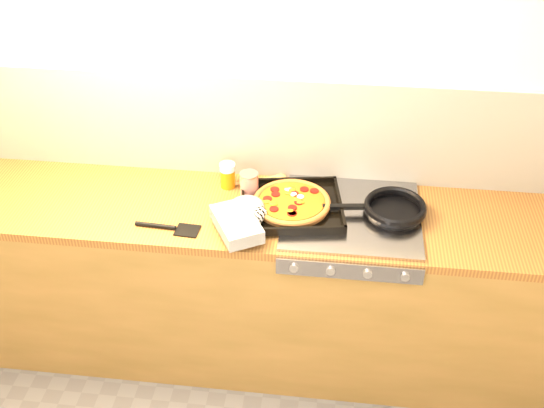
# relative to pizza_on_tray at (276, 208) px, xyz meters

# --- Properties ---
(room_shell) EXTENTS (3.20, 3.20, 3.20)m
(room_shell) POSITION_rel_pizza_on_tray_xyz_m (-0.12, 0.33, 0.20)
(room_shell) COLOR white
(room_shell) RESTS_ON ground
(counter_run) EXTENTS (3.20, 0.62, 0.90)m
(counter_run) POSITION_rel_pizza_on_tray_xyz_m (-0.12, 0.04, -0.50)
(counter_run) COLOR olive
(counter_run) RESTS_ON ground
(stovetop) EXTENTS (0.60, 0.56, 0.02)m
(stovetop) POSITION_rel_pizza_on_tray_xyz_m (0.33, 0.04, -0.04)
(stovetop) COLOR gray
(stovetop) RESTS_ON counter_run
(pizza_on_tray) EXTENTS (0.60, 0.58, 0.08)m
(pizza_on_tray) POSITION_rel_pizza_on_tray_xyz_m (0.00, 0.00, 0.00)
(pizza_on_tray) COLOR black
(pizza_on_tray) RESTS_ON stovetop
(frying_pan) EXTENTS (0.47, 0.31, 0.05)m
(frying_pan) POSITION_rel_pizza_on_tray_xyz_m (0.51, 0.06, -0.01)
(frying_pan) COLOR black
(frying_pan) RESTS_ON stovetop
(tomato_can) EXTENTS (0.10, 0.10, 0.12)m
(tomato_can) POSITION_rel_pizza_on_tray_xyz_m (-0.14, 0.14, 0.01)
(tomato_can) COLOR maroon
(tomato_can) RESTS_ON counter_run
(juice_glass) EXTENTS (0.09, 0.09, 0.12)m
(juice_glass) POSITION_rel_pizza_on_tray_xyz_m (-0.25, 0.21, 0.02)
(juice_glass) COLOR orange
(juice_glass) RESTS_ON counter_run
(wooden_spoon) EXTENTS (0.28, 0.14, 0.02)m
(wooden_spoon) POSITION_rel_pizza_on_tray_xyz_m (-0.10, 0.27, -0.04)
(wooden_spoon) COLOR #AB8648
(wooden_spoon) RESTS_ON counter_run
(black_spatula) EXTENTS (0.28, 0.09, 0.02)m
(black_spatula) POSITION_rel_pizza_on_tray_xyz_m (-0.45, -0.14, -0.04)
(black_spatula) COLOR black
(black_spatula) RESTS_ON counter_run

